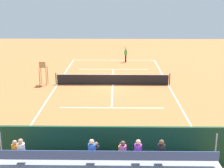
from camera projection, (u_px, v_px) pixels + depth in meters
ground_plane at (113, 85)px, 28.73m from camera, size 60.00×60.00×0.00m
court_line_markings at (113, 85)px, 28.76m from camera, size 10.10×22.20×0.01m
tennis_net at (113, 79)px, 28.59m from camera, size 10.30×0.10×1.07m
backdrop_wall at (109, 146)px, 14.99m from camera, size 18.00×0.16×2.00m
bleacher_stand at (106, 162)px, 13.66m from camera, size 9.06×2.40×2.48m
umpire_chair at (43, 70)px, 28.37m from camera, size 0.67×0.67×2.14m
courtside_bench at (171, 148)px, 15.77m from camera, size 1.80×0.40×0.93m
equipment_bag at (134, 156)px, 15.77m from camera, size 0.90×0.36×0.36m
tennis_player at (126, 54)px, 37.97m from camera, size 0.43×0.55×1.93m
tennis_racket at (123, 63)px, 37.70m from camera, size 0.57×0.33×0.03m
tennis_ball_near at (108, 67)px, 35.26m from camera, size 0.07×0.07×0.07m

